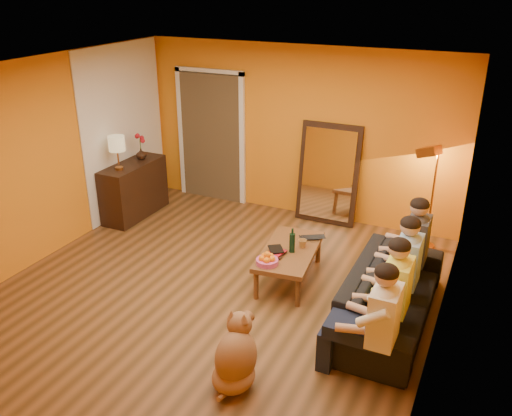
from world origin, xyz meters
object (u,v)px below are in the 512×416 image
at_px(sideboard, 134,190).
at_px(sofa, 390,295).
at_px(coffee_table, 289,264).
at_px(vase, 141,154).
at_px(person_mid_left, 396,295).
at_px(person_far_left, 383,325).
at_px(tumbler, 302,243).
at_px(person_mid_right, 407,269).
at_px(person_far_right, 416,248).
at_px(dog, 236,352).
at_px(floor_lamp, 432,200).
at_px(wine_bottle, 292,240).
at_px(table_lamp, 118,153).
at_px(laptop, 313,239).
at_px(mirror_frame, 328,174).

xyz_separation_m(sideboard, sofa, (4.24, -1.14, -0.11)).
bearing_deg(coffee_table, vase, 153.24).
distance_m(coffee_table, person_mid_left, 1.69).
distance_m(person_far_left, person_mid_left, 0.55).
distance_m(person_mid_left, tumbler, 1.61).
xyz_separation_m(sofa, person_mid_right, (0.13, 0.10, 0.30)).
bearing_deg(person_far_right, dog, -117.37).
bearing_deg(person_mid_left, floor_lamp, 90.72).
xyz_separation_m(floor_lamp, tumbler, (-1.29, -1.49, -0.25)).
height_order(coffee_table, floor_lamp, floor_lamp).
relative_size(wine_bottle, vase, 1.84).
xyz_separation_m(table_lamp, person_mid_right, (4.37, -0.74, -0.49)).
relative_size(table_lamp, vase, 3.03).
bearing_deg(coffee_table, person_mid_left, -35.49).
bearing_deg(floor_lamp, wine_bottle, -105.12).
relative_size(table_lamp, person_far_right, 0.42).
relative_size(sideboard, floor_lamp, 0.82).
bearing_deg(sofa, dog, 147.18).
height_order(coffee_table, person_far_left, person_far_left).
bearing_deg(sideboard, person_far_right, -6.45).
height_order(tumbler, vase, vase).
bearing_deg(person_mid_right, person_mid_left, -90.00).
distance_m(person_far_left, laptop, 2.11).
height_order(sideboard, sofa, sideboard).
relative_size(sideboard, dog, 1.66).
height_order(dog, tumbler, dog).
relative_size(dog, wine_bottle, 2.29).
relative_size(floor_lamp, laptop, 4.41).
bearing_deg(sofa, wine_bottle, 77.26).
bearing_deg(vase, laptop, -12.85).
bearing_deg(tumbler, person_far_right, 8.43).
bearing_deg(vase, floor_lamp, 7.22).
relative_size(sofa, person_far_right, 1.75).
height_order(floor_lamp, person_mid_right, floor_lamp).
height_order(dog, person_far_right, person_far_right).
bearing_deg(tumbler, floor_lamp, 49.12).
relative_size(table_lamp, coffee_table, 0.42).
xyz_separation_m(table_lamp, coffee_table, (2.93, -0.51, -0.90)).
height_order(sideboard, person_far_left, person_far_left).
relative_size(floor_lamp, person_far_right, 1.18).
xyz_separation_m(laptop, vase, (-3.11, 0.71, 0.50)).
relative_size(coffee_table, dog, 1.72).
xyz_separation_m(person_far_left, person_far_right, (0.00, 1.65, 0.00)).
bearing_deg(table_lamp, person_mid_left, -16.49).
distance_m(table_lamp, vase, 0.58).
bearing_deg(floor_lamp, sideboard, -145.36).
xyz_separation_m(person_mid_right, laptop, (-1.26, 0.58, -0.18)).
relative_size(person_mid_right, wine_bottle, 3.94).
height_order(dog, person_far_left, person_far_left).
bearing_deg(mirror_frame, person_far_right, -44.89).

